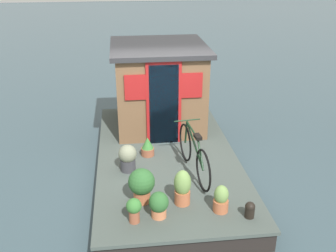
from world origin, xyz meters
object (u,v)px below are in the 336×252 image
at_px(potted_plant_rosemary, 159,204).
at_px(potted_plant_fern, 221,199).
at_px(houseboat_cabin, 159,86).
at_px(potted_plant_lavender, 182,187).
at_px(mooring_bollard, 250,209).
at_px(potted_plant_succulent, 128,157).
at_px(potted_plant_geranium, 148,147).
at_px(potted_plant_sage, 134,209).
at_px(potted_plant_mint, 142,184).
at_px(bicycle, 194,154).

height_order(potted_plant_rosemary, potted_plant_fern, potted_plant_fern).
bearing_deg(potted_plant_fern, houseboat_cabin, 10.00).
relative_size(potted_plant_lavender, mooring_bollard, 2.26).
bearing_deg(potted_plant_succulent, mooring_bollard, -132.26).
bearing_deg(potted_plant_geranium, potted_plant_sage, 170.42).
height_order(potted_plant_mint, potted_plant_rosemary, potted_plant_mint).
relative_size(bicycle, potted_plant_rosemary, 4.25).
bearing_deg(potted_plant_lavender, potted_plant_mint, 78.74).
bearing_deg(bicycle, mooring_bollard, -155.86).
distance_m(potted_plant_succulent, potted_plant_mint, 1.05).
bearing_deg(potted_plant_mint, potted_plant_rosemary, -151.69).
bearing_deg(houseboat_cabin, potted_plant_fern, -170.00).
relative_size(potted_plant_succulent, potted_plant_mint, 0.87).
relative_size(potted_plant_lavender, potted_plant_rosemary, 1.41).
xyz_separation_m(potted_plant_mint, potted_plant_rosemary, (-0.43, -0.23, -0.10)).
bearing_deg(potted_plant_mint, potted_plant_fern, -108.43).
relative_size(potted_plant_rosemary, potted_plant_fern, 0.94).
height_order(potted_plant_geranium, potted_plant_mint, potted_plant_mint).
bearing_deg(mooring_bollard, bicycle, 24.14).
xyz_separation_m(potted_plant_lavender, potted_plant_rosemary, (-0.30, 0.41, -0.08)).
xyz_separation_m(bicycle, potted_plant_geranium, (0.80, 0.78, -0.22)).
xyz_separation_m(potted_plant_geranium, mooring_bollard, (-2.19, -1.40, -0.04)).
distance_m(potted_plant_rosemary, potted_plant_fern, 0.98).
height_order(potted_plant_succulent, potted_plant_lavender, potted_plant_lavender).
bearing_deg(potted_plant_lavender, potted_plant_succulent, 35.92).
bearing_deg(potted_plant_geranium, potted_plant_succulent, 143.77).
xyz_separation_m(houseboat_cabin, potted_plant_fern, (-3.49, -0.61, -0.73)).
distance_m(potted_plant_rosemary, mooring_bollard, 1.39).
bearing_deg(potted_plant_lavender, houseboat_cabin, 0.88).
distance_m(potted_plant_succulent, potted_plant_lavender, 1.43).
bearing_deg(potted_plant_geranium, mooring_bollard, -147.42).
height_order(potted_plant_fern, mooring_bollard, potted_plant_fern).
distance_m(potted_plant_lavender, potted_plant_sage, 0.88).
bearing_deg(houseboat_cabin, mooring_bollard, -164.62).
height_order(potted_plant_geranium, potted_plant_rosemary, potted_plant_rosemary).
distance_m(potted_plant_geranium, mooring_bollard, 2.60).
distance_m(potted_plant_mint, potted_plant_lavender, 0.66).
bearing_deg(potted_plant_succulent, bicycle, -101.89).
relative_size(potted_plant_mint, mooring_bollard, 2.21).
distance_m(potted_plant_succulent, potted_plant_sage, 1.55).
distance_m(houseboat_cabin, potted_plant_rosemary, 3.61).
bearing_deg(potted_plant_succulent, potted_plant_sage, -178.13).
distance_m(bicycle, potted_plant_succulent, 1.22).
bearing_deg(potted_plant_lavender, potted_plant_sage, 116.21).
height_order(potted_plant_succulent, mooring_bollard, potted_plant_succulent).
distance_m(potted_plant_geranium, potted_plant_lavender, 1.77).
distance_m(potted_plant_fern, mooring_bollard, 0.46).
relative_size(potted_plant_geranium, mooring_bollard, 1.46).
bearing_deg(houseboat_cabin, bicycle, -170.32).
distance_m(houseboat_cabin, potted_plant_fern, 3.62).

